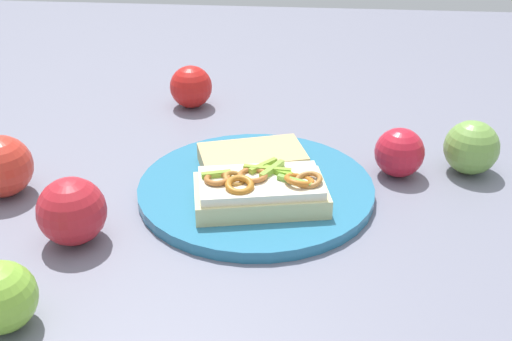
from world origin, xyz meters
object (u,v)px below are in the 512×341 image
at_px(apple_2, 191,87).
at_px(apple_3, 72,211).
at_px(plate, 256,189).
at_px(apple_4, 399,152).
at_px(apple_0, 471,147).
at_px(apple_1, 0,297).
at_px(apple_5, 1,166).
at_px(sandwich, 261,190).
at_px(bread_slice_side, 252,158).

height_order(apple_2, apple_3, apple_3).
relative_size(plate, apple_3, 3.88).
relative_size(apple_3, apple_4, 1.17).
bearing_deg(apple_4, plate, -159.52).
bearing_deg(apple_0, plate, -162.98).
distance_m(plate, apple_1, 0.35).
bearing_deg(apple_2, apple_3, -98.44).
xyz_separation_m(apple_4, apple_5, (-0.52, -0.10, 0.01)).
height_order(apple_0, apple_2, apple_0).
xyz_separation_m(sandwich, apple_3, (-0.21, -0.08, 0.01)).
distance_m(apple_2, apple_4, 0.40).
bearing_deg(sandwich, apple_0, -165.38).
height_order(apple_3, apple_5, apple_5).
distance_m(sandwich, apple_3, 0.23).
distance_m(apple_1, apple_3, 0.15).
bearing_deg(plate, apple_0, 17.02).
bearing_deg(plate, apple_2, 115.78).
xyz_separation_m(plate, apple_2, (-0.14, 0.29, 0.03)).
xyz_separation_m(apple_1, apple_5, (-0.11, 0.25, 0.01)).
height_order(apple_1, apple_5, apple_5).
bearing_deg(apple_5, plate, 5.24).
bearing_deg(apple_5, apple_4, 11.05).
height_order(bread_slice_side, apple_1, apple_1).
height_order(sandwich, apple_2, apple_2).
bearing_deg(apple_0, apple_5, -169.12).
xyz_separation_m(bread_slice_side, apple_0, (0.30, 0.04, 0.01)).
relative_size(apple_1, apple_3, 0.88).
bearing_deg(plate, apple_5, -174.76).
distance_m(apple_3, apple_4, 0.44).
distance_m(bread_slice_side, apple_5, 0.33).
relative_size(plate, apple_0, 4.10).
distance_m(sandwich, apple_0, 0.31).
bearing_deg(apple_0, sandwich, -153.83).
xyz_separation_m(apple_0, apple_2, (-0.43, 0.20, -0.00)).
bearing_deg(bread_slice_side, apple_0, 169.63).
xyz_separation_m(plate, apple_5, (-0.33, -0.03, 0.03)).
xyz_separation_m(plate, apple_4, (0.19, 0.07, 0.03)).
bearing_deg(apple_3, bread_slice_side, 42.67).
relative_size(bread_slice_side, apple_2, 1.94).
bearing_deg(apple_5, apple_3, -36.89).
relative_size(plate, bread_slice_side, 2.20).
bearing_deg(apple_3, apple_2, 81.56).
height_order(plate, bread_slice_side, bread_slice_side).
bearing_deg(apple_4, apple_1, -139.76).
xyz_separation_m(plate, sandwich, (0.01, -0.05, 0.03)).
distance_m(plate, apple_4, 0.21).
distance_m(sandwich, bread_slice_side, 0.10).
relative_size(sandwich, apple_1, 2.51).
height_order(sandwich, apple_3, apple_3).
xyz_separation_m(sandwich, apple_2, (-0.15, 0.34, 0.00)).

